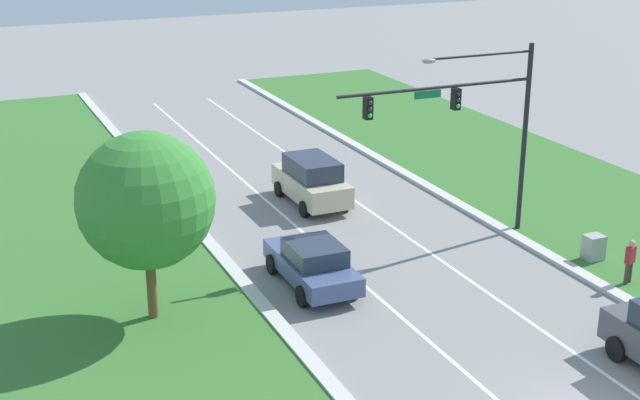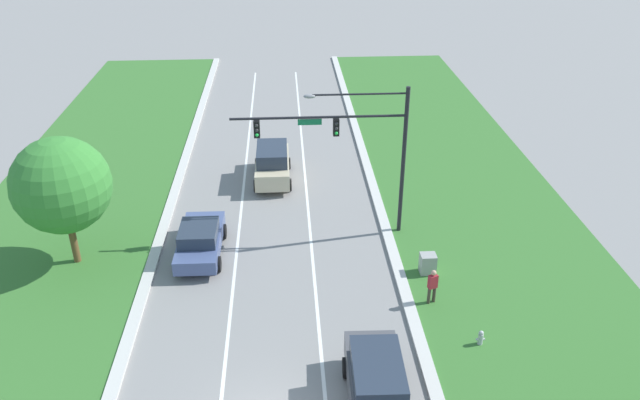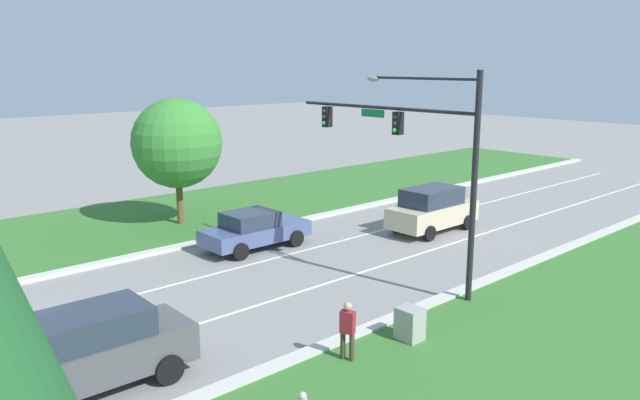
{
  "view_description": "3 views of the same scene",
  "coord_description": "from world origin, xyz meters",
  "px_view_note": "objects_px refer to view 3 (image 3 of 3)",
  "views": [
    {
      "loc": [
        -14.6,
        -15.24,
        13.05
      ],
      "look_at": [
        -1.3,
        15.04,
        1.49
      ],
      "focal_mm": 50.0,
      "sensor_mm": 36.0,
      "label": 1
    },
    {
      "loc": [
        0.66,
        -14.41,
        16.27
      ],
      "look_at": [
        2.33,
        13.04,
        1.56
      ],
      "focal_mm": 35.0,
      "sensor_mm": 36.0,
      "label": 2
    },
    {
      "loc": [
        17.39,
        -4.38,
        7.76
      ],
      "look_at": [
        -1.23,
        12.55,
        2.23
      ],
      "focal_mm": 35.0,
      "sensor_mm": 36.0,
      "label": 3
    }
  ],
  "objects_px": {
    "graphite_suv": "(94,349)",
    "utility_cabinet": "(410,325)",
    "pedestrian": "(348,329)",
    "champagne_suv": "(432,209)",
    "oak_near_left_tree": "(177,143)",
    "slate_blue_sedan": "(254,230)",
    "traffic_signal_mast": "(416,143)"
  },
  "relations": [
    {
      "from": "traffic_signal_mast",
      "to": "graphite_suv",
      "type": "height_order",
      "value": "traffic_signal_mast"
    },
    {
      "from": "champagne_suv",
      "to": "oak_near_left_tree",
      "type": "distance_m",
      "value": 12.53
    },
    {
      "from": "graphite_suv",
      "to": "champagne_suv",
      "type": "bearing_deg",
      "value": 103.01
    },
    {
      "from": "graphite_suv",
      "to": "utility_cabinet",
      "type": "relative_size",
      "value": 4.62
    },
    {
      "from": "pedestrian",
      "to": "utility_cabinet",
      "type": "bearing_deg",
      "value": -119.29
    },
    {
      "from": "oak_near_left_tree",
      "to": "traffic_signal_mast",
      "type": "bearing_deg",
      "value": 8.17
    },
    {
      "from": "traffic_signal_mast",
      "to": "champagne_suv",
      "type": "relative_size",
      "value": 1.74
    },
    {
      "from": "champagne_suv",
      "to": "pedestrian",
      "type": "bearing_deg",
      "value": -61.47
    },
    {
      "from": "champagne_suv",
      "to": "oak_near_left_tree",
      "type": "relative_size",
      "value": 0.76
    },
    {
      "from": "pedestrian",
      "to": "slate_blue_sedan",
      "type": "bearing_deg",
      "value": -44.94
    },
    {
      "from": "slate_blue_sedan",
      "to": "utility_cabinet",
      "type": "height_order",
      "value": "slate_blue_sedan"
    },
    {
      "from": "slate_blue_sedan",
      "to": "traffic_signal_mast",
      "type": "bearing_deg",
      "value": 12.82
    },
    {
      "from": "graphite_suv",
      "to": "oak_near_left_tree",
      "type": "relative_size",
      "value": 0.76
    },
    {
      "from": "traffic_signal_mast",
      "to": "oak_near_left_tree",
      "type": "distance_m",
      "value": 13.19
    },
    {
      "from": "oak_near_left_tree",
      "to": "slate_blue_sedan",
      "type": "bearing_deg",
      "value": 2.89
    },
    {
      "from": "traffic_signal_mast",
      "to": "slate_blue_sedan",
      "type": "distance_m",
      "value": 8.62
    },
    {
      "from": "graphite_suv",
      "to": "utility_cabinet",
      "type": "xyz_separation_m",
      "value": [
        3.43,
        7.68,
        -0.55
      ]
    },
    {
      "from": "slate_blue_sedan",
      "to": "utility_cabinet",
      "type": "xyz_separation_m",
      "value": [
        10.37,
        -2.2,
        -0.33
      ]
    },
    {
      "from": "graphite_suv",
      "to": "slate_blue_sedan",
      "type": "relative_size",
      "value": 1.0
    },
    {
      "from": "slate_blue_sedan",
      "to": "oak_near_left_tree",
      "type": "xyz_separation_m",
      "value": [
        -5.68,
        -0.29,
        3.18
      ]
    },
    {
      "from": "utility_cabinet",
      "to": "champagne_suv",
      "type": "bearing_deg",
      "value": 124.86
    },
    {
      "from": "graphite_suv",
      "to": "slate_blue_sedan",
      "type": "xyz_separation_m",
      "value": [
        -6.94,
        9.88,
        -0.22
      ]
    },
    {
      "from": "utility_cabinet",
      "to": "pedestrian",
      "type": "bearing_deg",
      "value": -97.9
    },
    {
      "from": "traffic_signal_mast",
      "to": "champagne_suv",
      "type": "bearing_deg",
      "value": 122.33
    },
    {
      "from": "traffic_signal_mast",
      "to": "pedestrian",
      "type": "xyz_separation_m",
      "value": [
        2.73,
        -5.97,
        -4.14
      ]
    },
    {
      "from": "champagne_suv",
      "to": "pedestrian",
      "type": "relative_size",
      "value": 2.78
    },
    {
      "from": "champagne_suv",
      "to": "slate_blue_sedan",
      "type": "relative_size",
      "value": 1.0
    },
    {
      "from": "oak_near_left_tree",
      "to": "utility_cabinet",
      "type": "bearing_deg",
      "value": -6.79
    },
    {
      "from": "utility_cabinet",
      "to": "pedestrian",
      "type": "xyz_separation_m",
      "value": [
        -0.3,
        -2.19,
        0.43
      ]
    },
    {
      "from": "graphite_suv",
      "to": "traffic_signal_mast",
      "type": "bearing_deg",
      "value": 89.61
    },
    {
      "from": "traffic_signal_mast",
      "to": "utility_cabinet",
      "type": "height_order",
      "value": "traffic_signal_mast"
    },
    {
      "from": "champagne_suv",
      "to": "slate_blue_sedan",
      "type": "bearing_deg",
      "value": -113.2
    }
  ]
}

